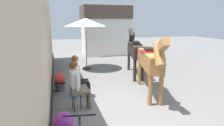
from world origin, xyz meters
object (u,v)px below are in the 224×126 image
Objects in this scene: flower_planter_far at (60,81)px; cafe_parasol at (86,23)px; flower_planter_near at (64,126)px; saddled_horse_far at (135,50)px; seated_visitor_near at (77,83)px; saddled_horse_near at (150,61)px; seated_visitor_far at (78,74)px.

cafe_parasol is at bearing 64.12° from flower_planter_far.
cafe_parasol is at bearing 76.82° from flower_planter_near.
saddled_horse_far is 5.65m from flower_planter_near.
saddled_horse_near is at bearing 11.77° from seated_visitor_near.
cafe_parasol reaches higher than saddled_horse_near.
saddled_horse_far reaches higher than flower_planter_far.
flower_planter_near is at bearing -103.18° from cafe_parasol.
saddled_horse_near is (2.29, -0.41, 0.38)m from seated_visitor_far.
cafe_parasol is (-1.98, 1.60, 1.20)m from saddled_horse_far.
flower_planter_near is 6.53m from cafe_parasol.
saddled_horse_near is (2.42, 0.50, 0.38)m from seated_visitor_near.
saddled_horse_near is at bearing -70.78° from cafe_parasol.
flower_planter_far is at bearing -158.94° from saddled_horse_far.
seated_visitor_near is at bearing -101.76° from cafe_parasol.
seated_visitor_near is 1.52m from flower_planter_near.
flower_planter_near is 3.14m from flower_planter_far.
cafe_parasol reaches higher than seated_visitor_far.
seated_visitor_far reaches higher than flower_planter_near.
seated_visitor_near is 2.17× the size of flower_planter_near.
flower_planter_far is at bearing 89.88° from flower_planter_near.
seated_visitor_far is at bearing 81.93° from seated_visitor_near.
saddled_horse_far is 4.60× the size of flower_planter_far.
saddled_horse_far is at bearing 21.06° from flower_planter_far.
flower_planter_far is (-0.57, 0.84, -0.44)m from seated_visitor_far.
saddled_horse_near is 4.58× the size of flower_planter_far.
seated_visitor_near is at bearing -133.95° from saddled_horse_far.
seated_visitor_near and seated_visitor_far have the same top height.
flower_planter_far is (-2.86, 1.25, -0.82)m from saddled_horse_near.
cafe_parasol is (1.41, 2.90, 2.03)m from flower_planter_far.
saddled_horse_near reaches higher than flower_planter_near.
cafe_parasol is at bearing 141.00° from saddled_horse_far.
saddled_horse_far reaches higher than seated_visitor_far.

